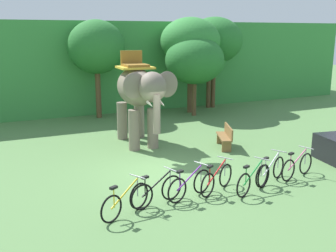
# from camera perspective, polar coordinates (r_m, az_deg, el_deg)

# --- Properties ---
(ground_plane) EXTENTS (80.00, 80.00, 0.00)m
(ground_plane) POSITION_cam_1_polar(r_m,az_deg,el_deg) (13.16, -0.71, -6.70)
(ground_plane) COLOR #567F47
(foliage_hedge) EXTENTS (36.00, 6.00, 5.12)m
(foliage_hedge) POSITION_cam_1_polar(r_m,az_deg,el_deg) (25.07, -13.09, 8.53)
(foliage_hedge) COLOR #3D8E42
(foliage_hedge) RESTS_ON ground
(tree_right) EXTENTS (2.99, 2.99, 5.16)m
(tree_right) POSITION_cam_1_polar(r_m,az_deg,el_deg) (21.39, -10.25, 11.09)
(tree_right) COLOR brown
(tree_right) RESTS_ON ground
(tree_far_right) EXTENTS (3.19, 3.19, 4.33)m
(tree_far_right) POSITION_cam_1_polar(r_m,az_deg,el_deg) (21.71, 3.85, 9.40)
(tree_far_right) COLOR brown
(tree_far_right) RESTS_ON ground
(tree_far_left) EXTENTS (3.33, 3.33, 5.33)m
(tree_far_left) POSITION_cam_1_polar(r_m,az_deg,el_deg) (22.53, 3.23, 12.09)
(tree_far_left) COLOR brown
(tree_far_left) RESTS_ON ground
(tree_center) EXTENTS (2.24, 2.24, 4.75)m
(tree_center) POSITION_cam_1_polar(r_m,az_deg,el_deg) (24.14, 5.95, 10.38)
(tree_center) COLOR brown
(tree_center) RESTS_ON ground
(tree_center_right) EXTENTS (3.35, 3.35, 5.40)m
(tree_center_right) POSITION_cam_1_polar(r_m,az_deg,el_deg) (24.25, 6.67, 12.08)
(tree_center_right) COLOR brown
(tree_center_right) RESTS_ON ground
(elephant) EXTENTS (2.09, 4.18, 3.78)m
(elephant) POSITION_cam_1_polar(r_m,az_deg,el_deg) (15.84, -4.23, 4.93)
(elephant) COLOR gray
(elephant) RESTS_ON ground
(bike_yellow) EXTENTS (1.53, 0.87, 0.92)m
(bike_yellow) POSITION_cam_1_polar(r_m,az_deg,el_deg) (10.16, -6.12, -10.68)
(bike_yellow) COLOR black
(bike_yellow) RESTS_ON ground
(bike_black) EXTENTS (1.66, 0.63, 0.92)m
(bike_black) POSITION_cam_1_polar(r_m,az_deg,el_deg) (10.69, -1.58, -9.35)
(bike_black) COLOR black
(bike_black) RESTS_ON ground
(bike_purple) EXTENTS (1.63, 0.70, 0.92)m
(bike_purple) POSITION_cam_1_polar(r_m,az_deg,el_deg) (11.12, 3.16, -8.45)
(bike_purple) COLOR black
(bike_purple) RESTS_ON ground
(bike_red) EXTENTS (1.53, 0.87, 0.92)m
(bike_red) POSITION_cam_1_polar(r_m,az_deg,el_deg) (11.60, 7.03, -7.58)
(bike_red) COLOR black
(bike_red) RESTS_ON ground
(bike_green) EXTENTS (1.59, 0.78, 0.92)m
(bike_green) POSITION_cam_1_polar(r_m,az_deg,el_deg) (11.74, 12.12, -7.53)
(bike_green) COLOR black
(bike_green) RESTS_ON ground
(bike_white) EXTENTS (1.57, 0.82, 0.92)m
(bike_white) POSITION_cam_1_polar(r_m,az_deg,el_deg) (12.60, 14.60, -6.22)
(bike_white) COLOR black
(bike_white) RESTS_ON ground
(bike_pink) EXTENTS (1.66, 0.64, 0.92)m
(bike_pink) POSITION_cam_1_polar(r_m,az_deg,el_deg) (13.24, 18.06, -5.49)
(bike_pink) COLOR black
(bike_pink) RESTS_ON ground
(wooden_bench) EXTENTS (0.94, 1.54, 0.89)m
(wooden_bench) POSITION_cam_1_polar(r_m,az_deg,el_deg) (15.96, 8.28, -1.43)
(wooden_bench) COLOR brown
(wooden_bench) RESTS_ON ground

